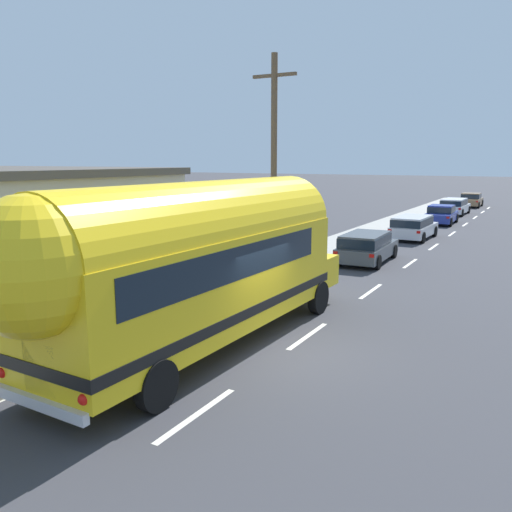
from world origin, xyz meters
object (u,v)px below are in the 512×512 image
object	(u,v)px
car_third	(441,214)
car_fifth	(471,199)
car_lead	(366,246)
car_second	(413,226)
car_fourth	(454,205)
utility_pole	(274,165)
painted_bus	(193,260)

from	to	relation	value
car_third	car_fifth	size ratio (longest dim) A/B	1.00
car_lead	car_second	bearing A→B (deg)	88.85
car_fourth	car_third	bearing A→B (deg)	-88.01
utility_pole	car_third	distance (m)	22.24
car_lead	car_third	bearing A→B (deg)	89.34
utility_pole	car_second	world-z (taller)	utility_pole
car_second	car_third	bearing A→B (deg)	89.82
utility_pole	car_lead	size ratio (longest dim) A/B	1.87
utility_pole	car_lead	xyz separation A→B (m)	(2.25, 4.82, -3.64)
car_third	painted_bus	bearing A→B (deg)	-90.43
painted_bus	car_lead	world-z (taller)	painted_bus
utility_pole	painted_bus	world-z (taller)	utility_pole
utility_pole	car_fourth	distance (m)	29.41
utility_pole	car_third	size ratio (longest dim) A/B	1.96
utility_pole	car_lead	bearing A→B (deg)	65.01
car_third	car_fourth	size ratio (longest dim) A/B	0.89
painted_bus	car_second	bearing A→B (deg)	89.48
utility_pole	car_lead	world-z (taller)	utility_pole
car_second	car_fifth	xyz separation A→B (m)	(-0.04, 24.76, -0.07)
car_second	car_fourth	size ratio (longest dim) A/B	0.93
car_fourth	car_fifth	xyz separation A→B (m)	(0.18, 8.79, -0.06)
car_second	car_third	size ratio (longest dim) A/B	1.04
painted_bus	car_second	size ratio (longest dim) A/B	2.63
car_fourth	car_fifth	bearing A→B (deg)	88.81
car_lead	car_third	xyz separation A→B (m)	(0.19, 16.97, -0.06)
car_lead	car_fourth	xyz separation A→B (m)	(-0.06, 24.28, 0.01)
utility_pole	car_second	xyz separation A→B (m)	(2.41, 13.13, -3.63)
car_second	car_fourth	xyz separation A→B (m)	(-0.23, 15.97, -0.00)
car_second	car_third	distance (m)	8.66
car_lead	car_fifth	size ratio (longest dim) A/B	1.05
car_lead	car_fifth	distance (m)	33.07
car_second	painted_bus	bearing A→B (deg)	-90.52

